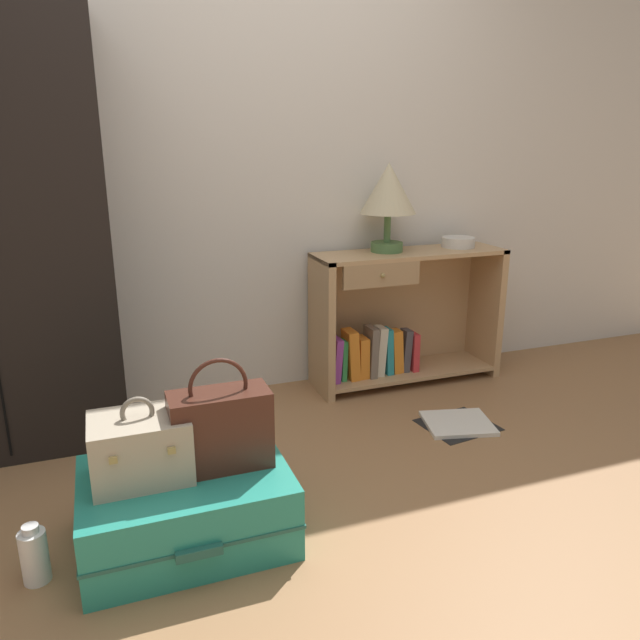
# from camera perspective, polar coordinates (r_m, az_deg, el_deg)

# --- Properties ---
(ground_plane) EXTENTS (9.00, 9.00, 0.00)m
(ground_plane) POSITION_cam_1_polar(r_m,az_deg,el_deg) (2.13, 1.37, -21.12)
(ground_plane) COLOR #9E7047
(back_wall) EXTENTS (6.40, 0.10, 2.60)m
(back_wall) POSITION_cam_1_polar(r_m,az_deg,el_deg) (3.13, -9.07, 16.37)
(back_wall) COLOR silver
(back_wall) RESTS_ON ground_plane
(bookshelf) EXTENTS (1.05, 0.33, 0.73)m
(bookshelf) POSITION_cam_1_polar(r_m,az_deg,el_deg) (3.35, 7.33, -0.03)
(bookshelf) COLOR tan
(bookshelf) RESTS_ON ground_plane
(table_lamp) EXTENTS (0.29, 0.29, 0.46)m
(table_lamp) POSITION_cam_1_polar(r_m,az_deg,el_deg) (3.21, 6.47, 11.90)
(table_lamp) COLOR #4C7542
(table_lamp) RESTS_ON bookshelf
(bowl) EXTENTS (0.18, 0.18, 0.06)m
(bowl) POSITION_cam_1_polar(r_m,az_deg,el_deg) (3.45, 12.89, 7.17)
(bowl) COLOR silver
(bowl) RESTS_ON bookshelf
(suitcase_large) EXTENTS (0.68, 0.51, 0.25)m
(suitcase_large) POSITION_cam_1_polar(r_m,az_deg,el_deg) (2.16, -12.47, -16.78)
(suitcase_large) COLOR teal
(suitcase_large) RESTS_ON ground_plane
(train_case) EXTENTS (0.31, 0.24, 0.28)m
(train_case) POSITION_cam_1_polar(r_m,az_deg,el_deg) (2.05, -16.56, -11.43)
(train_case) COLOR #B7A88E
(train_case) RESTS_ON suitcase_large
(handbag) EXTENTS (0.33, 0.15, 0.38)m
(handbag) POSITION_cam_1_polar(r_m,az_deg,el_deg) (2.04, -9.36, -10.02)
(handbag) COLOR #472319
(handbag) RESTS_ON suitcase_large
(bottle) EXTENTS (0.08, 0.08, 0.19)m
(bottle) POSITION_cam_1_polar(r_m,az_deg,el_deg) (2.15, -25.34, -19.42)
(bottle) COLOR white
(bottle) RESTS_ON ground_plane
(open_book_on_floor) EXTENTS (0.36, 0.34, 0.02)m
(open_book_on_floor) POSITION_cam_1_polar(r_m,az_deg,el_deg) (2.99, 12.87, -9.50)
(open_book_on_floor) COLOR white
(open_book_on_floor) RESTS_ON ground_plane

